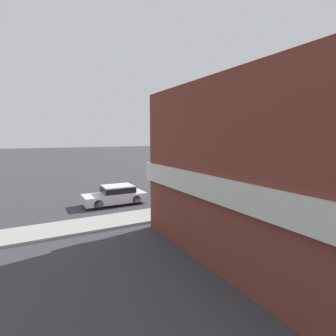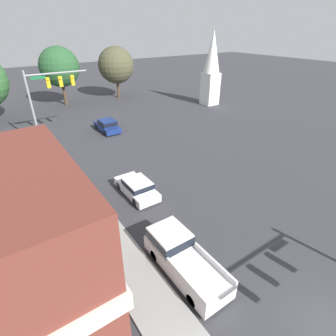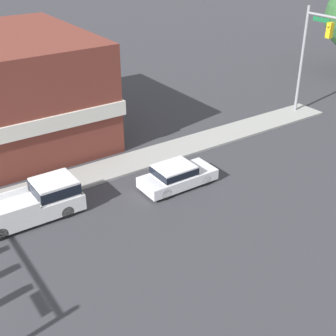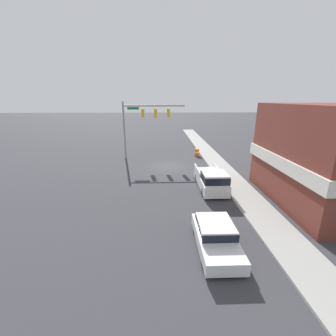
{
  "view_description": "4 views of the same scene",
  "coord_description": "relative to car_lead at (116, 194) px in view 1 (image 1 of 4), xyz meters",
  "views": [
    {
      "loc": [
        -19.93,
        19.77,
        4.89
      ],
      "look_at": [
        -0.99,
        9.52,
        2.26
      ],
      "focal_mm": 28.0,
      "sensor_mm": 36.0,
      "label": 1
    },
    {
      "loc": [
        -9.61,
        -1.28,
        11.78
      ],
      "look_at": [
        -0.3,
        12.28,
        2.82
      ],
      "focal_mm": 28.0,
      "sensor_mm": 36.0,
      "label": 2
    },
    {
      "loc": [
        16.78,
        1.04,
        13.48
      ],
      "look_at": [
        0.85,
        11.86,
        3.11
      ],
      "focal_mm": 50.0,
      "sensor_mm": 36.0,
      "label": 3
    },
    {
      "loc": [
        0.87,
        24.05,
        7.33
      ],
      "look_at": [
        0.36,
        8.73,
        2.56
      ],
      "focal_mm": 24.0,
      "sensor_mm": 36.0,
      "label": 4
    }
  ],
  "objects": [
    {
      "name": "ground_plane",
      "position": [
        1.87,
        -14.28,
        -0.71
      ],
      "size": [
        200.0,
        200.0,
        0.0
      ],
      "primitive_type": "plane",
      "color": "#38383D"
    },
    {
      "name": "sidewalk_curb",
      "position": [
        -3.83,
        -14.28,
        -0.64
      ],
      "size": [
        2.4,
        60.0,
        0.14
      ],
      "color": "#9E9E99",
      "rests_on": "ground"
    },
    {
      "name": "near_signal_assembly",
      "position": [
        4.69,
        -18.36,
        4.42
      ],
      "size": [
        7.55,
        0.49,
        6.97
      ],
      "color": "gray",
      "rests_on": "ground"
    },
    {
      "name": "car_lead",
      "position": [
        0.0,
        0.0,
        0.0
      ],
      "size": [
        1.87,
        4.37,
        1.35
      ],
      "color": "black",
      "rests_on": "ground"
    },
    {
      "name": "pickup_truck_parked",
      "position": [
        -1.44,
        -7.53,
        0.19
      ],
      "size": [
        1.97,
        5.39,
        1.82
      ],
      "color": "black",
      "rests_on": "ground"
    },
    {
      "name": "construction_barrel",
      "position": [
        -2.03,
        -19.07,
        -0.23
      ],
      "size": [
        0.65,
        0.65,
        0.96
      ],
      "color": "orange",
      "rests_on": "ground"
    },
    {
      "name": "corner_brick_building",
      "position": [
        -11.71,
        -4.98,
        2.73
      ],
      "size": [
        12.66,
        9.82,
        6.98
      ],
      "color": "brown",
      "rests_on": "ground"
    }
  ]
}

